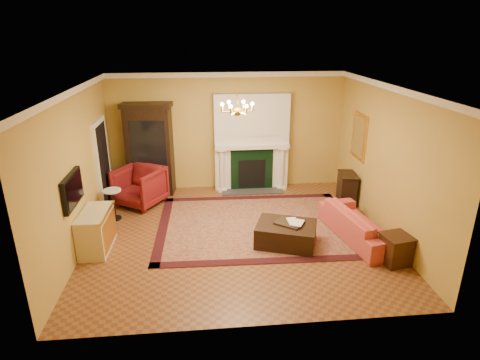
{
  "coord_description": "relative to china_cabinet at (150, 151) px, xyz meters",
  "views": [
    {
      "loc": [
        -0.68,
        -7.33,
        3.97
      ],
      "look_at": [
        0.08,
        0.3,
        1.09
      ],
      "focal_mm": 30.0,
      "sensor_mm": 36.0,
      "label": 1
    }
  ],
  "objects": [
    {
      "name": "wall_back",
      "position": [
        1.97,
        0.27,
        0.39
      ],
      "size": [
        6.0,
        0.02,
        3.0
      ],
      "primitive_type": "cube",
      "color": "gold",
      "rests_on": "floor"
    },
    {
      "name": "pedestal_table",
      "position": [
        -0.68,
        -1.51,
        -0.7
      ],
      "size": [
        0.39,
        0.39,
        0.7
      ],
      "color": "black",
      "rests_on": "floor"
    },
    {
      "name": "china_cabinet",
      "position": [
        0.0,
        0.0,
        0.0
      ],
      "size": [
        1.16,
        0.62,
        2.22
      ],
      "primitive_type": "cube",
      "rotation": [
        0.0,
        0.0,
        -0.11
      ],
      "color": "black",
      "rests_on": "floor"
    },
    {
      "name": "tv_panel",
      "position": [
        -0.97,
        -3.09,
        0.24
      ],
      "size": [
        0.09,
        0.95,
        0.58
      ],
      "color": "black",
      "rests_on": "wall_left"
    },
    {
      "name": "fireplace",
      "position": [
        2.57,
        0.08,
        0.08
      ],
      "size": [
        1.9,
        0.7,
        2.5
      ],
      "color": "silver",
      "rests_on": "wall_back"
    },
    {
      "name": "coral_sofa",
      "position": [
        4.41,
        -2.85,
        -0.71
      ],
      "size": [
        0.96,
        2.14,
        0.81
      ],
      "primitive_type": "imported",
      "rotation": [
        0.0,
        0.0,
        1.75
      ],
      "color": "#C9423F",
      "rests_on": "floor"
    },
    {
      "name": "book_a",
      "position": [
        2.91,
        -2.93,
        -0.51
      ],
      "size": [
        0.19,
        0.03,
        0.26
      ],
      "primitive_type": "imported",
      "rotation": [
        0.0,
        0.0,
        0.02
      ],
      "color": "gray",
      "rests_on": "ottoman_tray"
    },
    {
      "name": "crown_molding",
      "position": [
        1.97,
        -1.53,
        1.83
      ],
      "size": [
        6.0,
        5.5,
        0.12
      ],
      "color": "white",
      "rests_on": "ceiling"
    },
    {
      "name": "ceiling",
      "position": [
        1.97,
        -2.49,
        1.9
      ],
      "size": [
        6.0,
        5.5,
        0.02
      ],
      "primitive_type": "cube",
      "color": "white",
      "rests_on": "wall_back"
    },
    {
      "name": "doorway",
      "position": [
        -0.98,
        -0.79,
        -0.06
      ],
      "size": [
        0.08,
        1.05,
        2.1
      ],
      "color": "silver",
      "rests_on": "wall_left"
    },
    {
      "name": "leather_ottoman",
      "position": [
        2.88,
        -2.98,
        -0.88
      ],
      "size": [
        1.33,
        1.15,
        0.42
      ],
      "primitive_type": "cube",
      "rotation": [
        0.0,
        0.0,
        -0.34
      ],
      "color": "black",
      "rests_on": "oriental_rug"
    },
    {
      "name": "ottoman_tray",
      "position": [
        2.94,
        -2.96,
        -0.66
      ],
      "size": [
        0.63,
        0.62,
        0.03
      ],
      "primitive_type": "cube",
      "rotation": [
        0.0,
        0.0,
        -0.67
      ],
      "color": "black",
      "rests_on": "leather_ottoman"
    },
    {
      "name": "wall_left",
      "position": [
        -1.04,
        -2.49,
        0.39
      ],
      "size": [
        0.02,
        5.5,
        3.0
      ],
      "primitive_type": "cube",
      "color": "gold",
      "rests_on": "floor"
    },
    {
      "name": "topiary_left",
      "position": [
        1.81,
        0.04,
        0.36
      ],
      "size": [
        0.16,
        0.16,
        0.44
      ],
      "color": "gray",
      "rests_on": "fireplace"
    },
    {
      "name": "book_b",
      "position": [
        2.97,
        -2.98,
        -0.49
      ],
      "size": [
        0.21,
        0.13,
        0.31
      ],
      "primitive_type": "imported",
      "rotation": [
        0.0,
        0.0,
        -0.48
      ],
      "color": "gray",
      "rests_on": "ottoman_tray"
    },
    {
      "name": "floor",
      "position": [
        1.97,
        -2.49,
        -1.12
      ],
      "size": [
        6.0,
        5.5,
        0.02
      ],
      "primitive_type": "cube",
      "color": "brown",
      "rests_on": "ground"
    },
    {
      "name": "wingback_armchair",
      "position": [
        -0.21,
        -0.73,
        -0.6
      ],
      "size": [
        1.33,
        1.31,
        1.02
      ],
      "primitive_type": "imported",
      "rotation": [
        0.0,
        0.0,
        -0.56
      ],
      "color": "maroon",
      "rests_on": "floor"
    },
    {
      "name": "chandelier",
      "position": [
        1.97,
        -2.49,
        1.5
      ],
      "size": [
        0.63,
        0.55,
        0.53
      ],
      "color": "#B89132",
      "rests_on": "ceiling"
    },
    {
      "name": "console_table",
      "position": [
        4.75,
        -1.13,
        -0.75
      ],
      "size": [
        0.46,
        0.69,
        0.72
      ],
      "primitive_type": "cube",
      "rotation": [
        0.0,
        0.0,
        -0.16
      ],
      "color": "black",
      "rests_on": "floor"
    },
    {
      "name": "end_table",
      "position": [
        4.69,
        -3.84,
        -0.85
      ],
      "size": [
        0.53,
        0.53,
        0.52
      ],
      "primitive_type": "cube",
      "rotation": [
        0.0,
        0.0,
        0.19
      ],
      "color": "#321A0D",
      "rests_on": "floor"
    },
    {
      "name": "gilt_mirror",
      "position": [
        4.94,
        -1.09,
        0.54
      ],
      "size": [
        0.06,
        0.76,
        1.05
      ],
      "color": "gold",
      "rests_on": "wall_right"
    },
    {
      "name": "oriental_rug",
      "position": [
        2.41,
        -2.1,
        -1.1
      ],
      "size": [
        4.27,
        3.25,
        0.02
      ],
      "primitive_type": "cube",
      "rotation": [
        0.0,
        0.0,
        -0.02
      ],
      "color": "#490F15",
      "rests_on": "floor"
    },
    {
      "name": "wall_right",
      "position": [
        4.98,
        -2.49,
        0.39
      ],
      "size": [
        0.02,
        5.5,
        3.0
      ],
      "primitive_type": "cube",
      "color": "gold",
      "rests_on": "floor"
    },
    {
      "name": "wall_front",
      "position": [
        1.97,
        -5.25,
        0.39
      ],
      "size": [
        6.0,
        0.02,
        3.0
      ],
      "primitive_type": "cube",
      "color": "gold",
      "rests_on": "floor"
    },
    {
      "name": "commode",
      "position": [
        -0.76,
        -2.79,
        -0.72
      ],
      "size": [
        0.52,
        1.05,
        0.77
      ],
      "primitive_type": "cube",
      "rotation": [
        0.0,
        0.0,
        -0.02
      ],
      "color": "beige",
      "rests_on": "floor"
    },
    {
      "name": "topiary_right",
      "position": [
        3.3,
        0.04,
        0.37
      ],
      "size": [
        0.17,
        0.17,
        0.45
      ],
      "color": "gray",
      "rests_on": "fireplace"
    }
  ]
}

